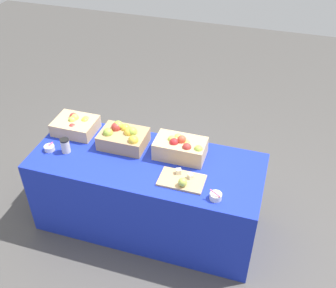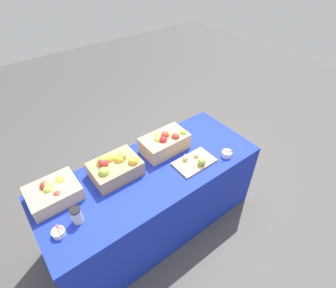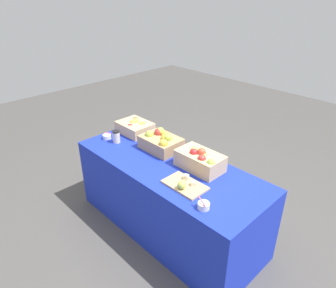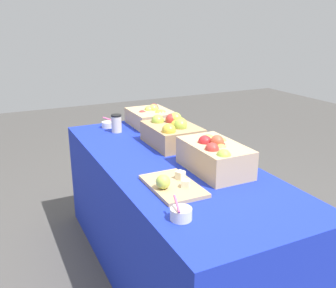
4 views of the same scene
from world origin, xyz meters
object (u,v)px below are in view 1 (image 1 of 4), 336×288
apple_crate_right (181,148)px  cutting_board_front (182,180)px  sample_bowl_near (216,196)px  apple_crate_left (76,125)px  sample_bowl_mid (49,148)px  coffee_cup (65,146)px  apple_crate_middle (123,137)px

apple_crate_right → cutting_board_front: 0.32m
sample_bowl_near → apple_crate_right: bearing=133.5°
apple_crate_right → apple_crate_left: bearing=176.5°
sample_bowl_mid → coffee_cup: bearing=9.1°
apple_crate_middle → sample_bowl_mid: 0.62m
cutting_board_front → coffee_cup: size_ratio=2.73×
cutting_board_front → sample_bowl_near: 0.30m
apple_crate_left → cutting_board_front: size_ratio=1.04×
apple_crate_right → sample_bowl_near: bearing=-46.5°
coffee_cup → sample_bowl_near: bearing=-7.4°
apple_crate_middle → sample_bowl_near: bearing=-24.4°
sample_bowl_mid → apple_crate_middle: bearing=24.4°
apple_crate_right → sample_bowl_near: (0.38, -0.40, -0.06)m
apple_crate_right → apple_crate_middle: bearing=179.7°
apple_crate_middle → coffee_cup: size_ratio=3.04×
apple_crate_middle → cutting_board_front: (0.60, -0.30, -0.06)m
apple_crate_left → sample_bowl_mid: bearing=-105.7°
cutting_board_front → sample_bowl_near: size_ratio=3.77×
apple_crate_left → coffee_cup: size_ratio=2.83×
sample_bowl_near → coffee_cup: bearing=172.6°
apple_crate_left → sample_bowl_mid: size_ratio=3.86×
apple_crate_middle → sample_bowl_near: size_ratio=4.19×
apple_crate_middle → cutting_board_front: apple_crate_middle is taller
apple_crate_left → apple_crate_right: (0.98, -0.06, 0.02)m
sample_bowl_near → coffee_cup: 1.31m
cutting_board_front → apple_crate_left: bearing=161.5°
apple_crate_left → apple_crate_right: bearing=-3.5°
apple_crate_right → cutting_board_front: bearing=-71.9°
apple_crate_left → sample_bowl_mid: (-0.09, -0.31, -0.04)m
apple_crate_middle → sample_bowl_near: apple_crate_middle is taller
apple_crate_left → cutting_board_front: 1.13m
apple_crate_middle → sample_bowl_mid: (-0.56, -0.25, -0.06)m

